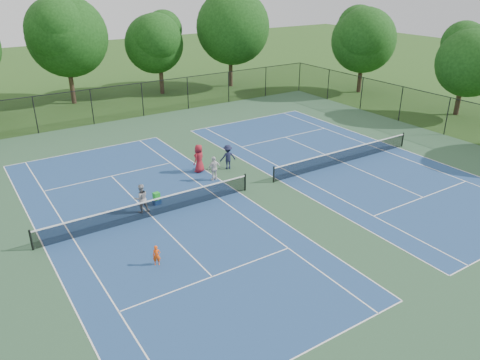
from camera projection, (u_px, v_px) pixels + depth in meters
ground at (260, 186)px, 28.27m from camera, size 140.00×140.00×0.00m
court_pad at (260, 186)px, 28.27m from camera, size 36.00×36.00×0.01m
tennis_court_left at (152, 215)px, 24.73m from camera, size 12.00×23.83×1.07m
tennis_court_right at (344, 161)px, 31.72m from camera, size 12.00×23.83×1.07m
perimeter_fence at (260, 162)px, 27.61m from camera, size 36.08×36.08×3.02m
tree_back_b at (64, 34)px, 43.47m from camera, size 7.60×7.60×10.03m
tree_back_c at (159, 40)px, 47.65m from camera, size 6.00×6.00×8.40m
tree_back_d at (230, 23)px, 50.33m from camera, size 7.80×7.80×10.37m
tree_side_e at (364, 36)px, 48.09m from camera, size 6.60×6.60×8.87m
tree_side_f at (467, 55)px, 40.40m from camera, size 5.80×5.80×8.12m
child_player at (157, 255)px, 20.52m from camera, size 0.41×0.35×0.96m
instructor at (141, 198)px, 24.96m from camera, size 0.84×0.69×1.61m
bystander_a at (214, 168)px, 28.82m from camera, size 0.94×0.44×1.56m
bystander_b at (228, 157)px, 30.48m from camera, size 1.17×0.82×1.65m
bystander_c at (199, 158)px, 29.97m from camera, size 1.07×0.94×1.85m
ball_crate at (157, 202)px, 26.05m from camera, size 0.46×0.38×0.29m
ball_hopper at (156, 196)px, 25.91m from camera, size 0.37×0.32×0.42m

